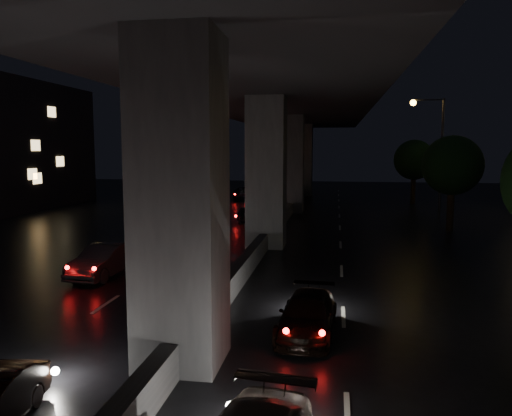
# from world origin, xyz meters

# --- Properties ---
(ground) EXTENTS (120.00, 120.00, 0.00)m
(ground) POSITION_xyz_m (0.00, 0.00, 0.00)
(ground) COLOR black
(ground) RESTS_ON ground
(viaduct) EXTENTS (12.00, 80.00, 10.50)m
(viaduct) POSITION_xyz_m (0.00, 5.00, 8.34)
(viaduct) COLOR #363638
(viaduct) RESTS_ON ground
(median_barrier) EXTENTS (0.45, 70.00, 0.85)m
(median_barrier) POSITION_xyz_m (0.00, 5.00, 0.42)
(median_barrier) COLOR #363638
(median_barrier) RESTS_ON ground
(tree_c) EXTENTS (3.80, 3.80, 6.12)m
(tree_c) POSITION_xyz_m (11.00, 12.00, 4.20)
(tree_c) COLOR black
(tree_c) RESTS_ON ground
(tree_d) EXTENTS (3.80, 3.80, 6.12)m
(tree_d) POSITION_xyz_m (11.00, 28.00, 4.20)
(tree_d) COLOR black
(tree_d) RESTS_ON ground
(streetlight_far) EXTENTS (2.52, 0.44, 9.00)m
(streetlight_far) POSITION_xyz_m (10.97, 18.00, 5.66)
(streetlight_far) COLOR #2D2D33
(streetlight_far) RESTS_ON ground
(car_3) EXTENTS (1.75, 3.86, 1.10)m
(car_3) POSITION_xyz_m (2.96, -7.61, 0.55)
(car_3) COLOR black
(car_3) RESTS_ON ground
(car_4) EXTENTS (1.71, 4.10, 1.32)m
(car_4) POSITION_xyz_m (-5.79, -2.35, 0.66)
(car_4) COLOR black
(car_4) RESTS_ON ground
(car_5) EXTENTS (1.79, 4.14, 1.33)m
(car_5) POSITION_xyz_m (-2.66, -0.49, 0.66)
(car_5) COLOR black
(car_5) RESTS_ON ground
(car_6) EXTENTS (1.90, 3.46, 1.12)m
(car_6) POSITION_xyz_m (-5.67, 4.51, 0.56)
(car_6) COLOR black
(car_6) RESTS_ON ground
(car_7) EXTENTS (1.96, 4.00, 1.12)m
(car_7) POSITION_xyz_m (-5.81, 12.69, 0.56)
(car_7) COLOR black
(car_7) RESTS_ON ground
(car_8) EXTENTS (1.91, 3.33, 1.07)m
(car_8) POSITION_xyz_m (-2.68, 13.65, 0.53)
(car_8) COLOR black
(car_8) RESTS_ON ground
(car_9) EXTENTS (1.97, 3.52, 1.10)m
(car_9) POSITION_xyz_m (-2.48, 20.49, 0.55)
(car_9) COLOR #4F4945
(car_9) RESTS_ON ground
(car_10) EXTENTS (2.52, 4.81, 1.29)m
(car_10) POSITION_xyz_m (-2.50, 25.89, 0.65)
(car_10) COLOR black
(car_10) RESTS_ON ground
(car_11) EXTENTS (3.19, 5.08, 1.31)m
(car_11) POSITION_xyz_m (-5.66, 28.84, 0.65)
(car_11) COLOR black
(car_11) RESTS_ON ground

